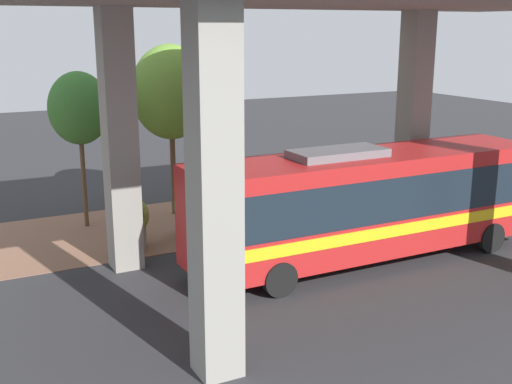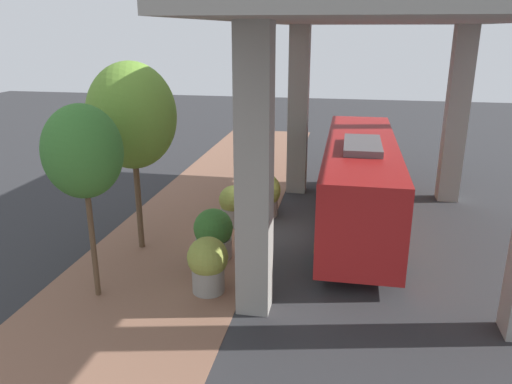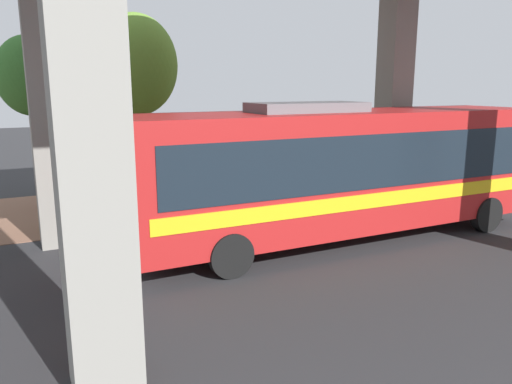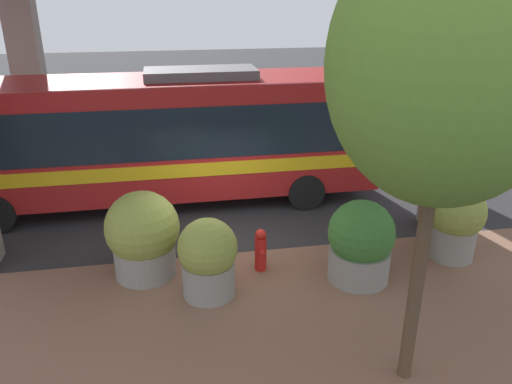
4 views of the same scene
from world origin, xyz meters
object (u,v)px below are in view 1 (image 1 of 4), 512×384
(bus, at_px, (368,199))
(planter_back, at_px, (312,201))
(planter_front, at_px, (131,222))
(planter_middle, at_px, (193,211))
(fire_hydrant, at_px, (251,219))
(street_tree_near, at_px, (79,109))
(planter_extra, at_px, (270,202))
(street_tree_far, at_px, (171,92))

(bus, distance_m, planter_back, 4.08)
(planter_front, bearing_deg, planter_middle, 101.34)
(fire_hydrant, bearing_deg, planter_back, 83.81)
(bus, relative_size, street_tree_near, 2.06)
(planter_front, height_order, planter_extra, planter_front)
(bus, xyz_separation_m, planter_extra, (-4.89, -0.81, -1.17))
(planter_front, bearing_deg, fire_hydrant, 86.98)
(fire_hydrant, xyz_separation_m, planter_front, (-0.23, -4.30, 0.43))
(street_tree_far, bearing_deg, planter_extra, 45.18)
(bus, xyz_separation_m, planter_front, (-4.40, -6.27, -1.07))
(fire_hydrant, distance_m, street_tree_near, 7.24)
(bus, bearing_deg, street_tree_near, -137.00)
(bus, distance_m, street_tree_near, 10.63)
(planter_middle, relative_size, street_tree_near, 0.31)
(bus, xyz_separation_m, planter_middle, (-4.88, -3.90, -1.14))
(planter_middle, xyz_separation_m, street_tree_near, (-2.70, -3.16, 3.51))
(bus, height_order, planter_middle, bus)
(planter_middle, distance_m, planter_extra, 3.09)
(planter_back, relative_size, planter_extra, 1.15)
(bus, xyz_separation_m, street_tree_far, (-7.66, -3.60, 2.78))
(planter_front, distance_m, planter_back, 6.72)
(bus, height_order, street_tree_far, street_tree_far)
(street_tree_near, xyz_separation_m, street_tree_far, (-0.09, 3.47, 0.41))
(bus, height_order, planter_back, bus)
(fire_hydrant, distance_m, street_tree_far, 5.75)
(planter_front, xyz_separation_m, street_tree_far, (-3.26, 2.67, 3.84))
(planter_front, relative_size, street_tree_near, 0.31)
(fire_hydrant, xyz_separation_m, planter_extra, (-0.72, 1.17, 0.33))
(planter_back, distance_m, street_tree_far, 6.72)
(planter_middle, bearing_deg, planter_front, -78.66)
(planter_extra, height_order, street_tree_near, street_tree_near)
(planter_front, xyz_separation_m, planter_back, (0.49, 6.70, -0.00))
(fire_hydrant, bearing_deg, planter_middle, -110.01)
(planter_back, xyz_separation_m, street_tree_far, (-3.75, -4.03, 3.84))
(planter_back, bearing_deg, street_tree_far, -132.93)
(fire_hydrant, bearing_deg, planter_extra, 121.57)
(planter_extra, xyz_separation_m, street_tree_near, (-2.69, -6.26, 3.54))
(planter_middle, bearing_deg, planter_back, 77.48)
(planter_back, height_order, street_tree_far, street_tree_far)
(fire_hydrant, relative_size, street_tree_far, 0.15)
(bus, relative_size, fire_hydrant, 12.04)
(bus, bearing_deg, fire_hydrant, -154.66)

